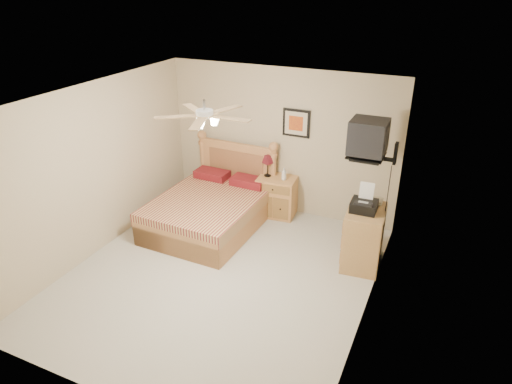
# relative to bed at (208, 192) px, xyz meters

# --- Properties ---
(floor) EXTENTS (4.50, 4.50, 0.00)m
(floor) POSITION_rel_bed_xyz_m (0.80, -1.12, -0.65)
(floor) COLOR #ACA89C
(floor) RESTS_ON ground
(ceiling) EXTENTS (4.00, 4.50, 0.04)m
(ceiling) POSITION_rel_bed_xyz_m (0.80, -1.12, 1.85)
(ceiling) COLOR white
(ceiling) RESTS_ON ground
(wall_back) EXTENTS (4.00, 0.04, 2.50)m
(wall_back) POSITION_rel_bed_xyz_m (0.80, 1.13, 0.60)
(wall_back) COLOR tan
(wall_back) RESTS_ON ground
(wall_front) EXTENTS (4.00, 0.04, 2.50)m
(wall_front) POSITION_rel_bed_xyz_m (0.80, -3.37, 0.60)
(wall_front) COLOR tan
(wall_front) RESTS_ON ground
(wall_left) EXTENTS (0.04, 4.50, 2.50)m
(wall_left) POSITION_rel_bed_xyz_m (-1.20, -1.12, 0.60)
(wall_left) COLOR tan
(wall_left) RESTS_ON ground
(wall_right) EXTENTS (0.04, 4.50, 2.50)m
(wall_right) POSITION_rel_bed_xyz_m (2.80, -1.12, 0.60)
(wall_right) COLOR tan
(wall_right) RESTS_ON ground
(bed) EXTENTS (1.57, 2.04, 1.29)m
(bed) POSITION_rel_bed_xyz_m (0.00, 0.00, 0.00)
(bed) COLOR #BE7B48
(bed) RESTS_ON ground
(nightstand) EXTENTS (0.68, 0.53, 0.69)m
(nightstand) POSITION_rel_bed_xyz_m (0.84, 0.88, -0.30)
(nightstand) COLOR #C3843B
(nightstand) RESTS_ON ground
(table_lamp) EXTENTS (0.25, 0.25, 0.37)m
(table_lamp) POSITION_rel_bed_xyz_m (0.66, 0.90, 0.23)
(table_lamp) COLOR maroon
(table_lamp) RESTS_ON nightstand
(lotion_bottle) EXTENTS (0.09, 0.09, 0.21)m
(lotion_bottle) POSITION_rel_bed_xyz_m (0.97, 0.86, 0.15)
(lotion_bottle) COLOR white
(lotion_bottle) RESTS_ON nightstand
(framed_picture) EXTENTS (0.46, 0.04, 0.46)m
(framed_picture) POSITION_rel_bed_xyz_m (1.07, 1.11, 0.97)
(framed_picture) COLOR black
(framed_picture) RESTS_ON wall_back
(dresser) EXTENTS (0.57, 0.78, 0.87)m
(dresser) POSITION_rel_bed_xyz_m (2.53, -0.01, -0.21)
(dresser) COLOR #A26E3C
(dresser) RESTS_ON ground
(fax_machine) EXTENTS (0.36, 0.38, 0.37)m
(fax_machine) POSITION_rel_bed_xyz_m (2.49, -0.03, 0.41)
(fax_machine) COLOR black
(fax_machine) RESTS_ON dresser
(magazine_lower) EXTENTS (0.21, 0.27, 0.02)m
(magazine_lower) POSITION_rel_bed_xyz_m (2.50, 0.30, 0.24)
(magazine_lower) COLOR #B2A890
(magazine_lower) RESTS_ON dresser
(magazine_upper) EXTENTS (0.21, 0.26, 0.02)m
(magazine_upper) POSITION_rel_bed_xyz_m (2.50, 0.29, 0.26)
(magazine_upper) COLOR tan
(magazine_upper) RESTS_ON magazine_lower
(wall_tv) EXTENTS (0.56, 0.46, 0.58)m
(wall_tv) POSITION_rel_bed_xyz_m (2.55, 0.22, 1.16)
(wall_tv) COLOR black
(wall_tv) RESTS_ON wall_right
(ceiling_fan) EXTENTS (1.14, 1.14, 0.28)m
(ceiling_fan) POSITION_rel_bed_xyz_m (0.80, -1.32, 1.71)
(ceiling_fan) COLOR white
(ceiling_fan) RESTS_ON ceiling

